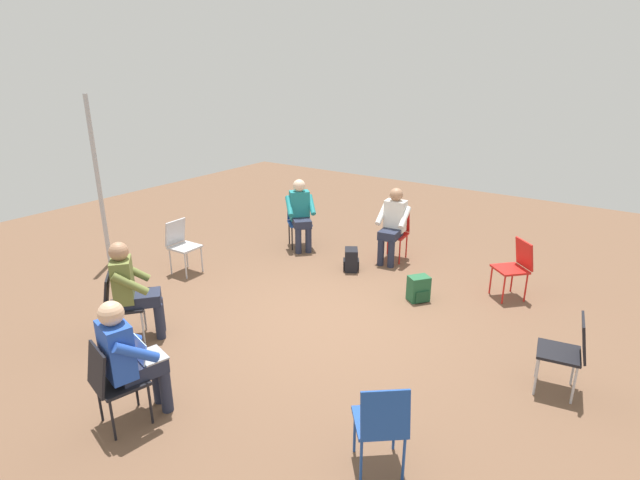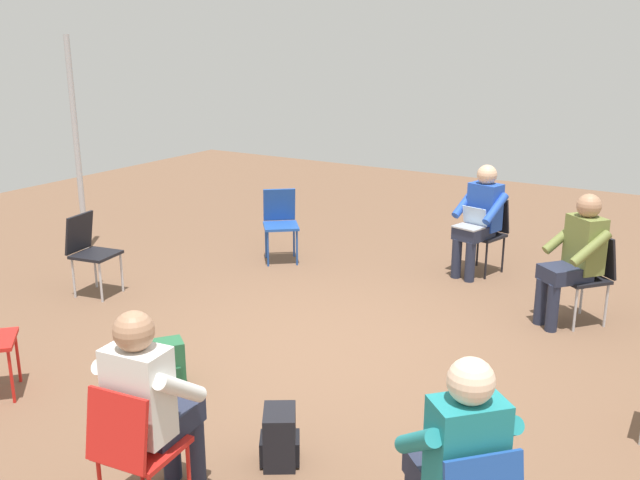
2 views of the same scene
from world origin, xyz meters
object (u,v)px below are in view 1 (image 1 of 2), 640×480
(chair_northwest, at_px, (515,265))
(chair_southeast, at_px, (119,302))
(chair_west, at_px, (396,230))
(person_with_laptop, at_px, (129,354))
(backpack_near_laptop_user, at_px, (351,261))
(person_in_olive, at_px, (132,285))
(person_in_teal, at_px, (300,211))
(chair_east, at_px, (112,380))
(chair_northeast, at_px, (382,422))
(backpack_by_empty_chair, at_px, (418,290))
(person_in_white, at_px, (393,222))
(chair_southwest, at_px, (299,219))
(chair_north, at_px, (568,349))
(chair_south, at_px, (181,243))

(chair_northwest, height_order, chair_southeast, same)
(chair_west, bearing_deg, person_with_laptop, 82.22)
(chair_southeast, xyz_separation_m, backpack_near_laptop_user, (-3.40, 1.13, -0.34))
(person_with_laptop, height_order, person_in_olive, same)
(person_in_teal, bearing_deg, backpack_near_laptop_user, 117.05)
(chair_east, xyz_separation_m, backpack_near_laptop_user, (-4.36, -0.17, -0.34))
(chair_northwest, relative_size, chair_northeast, 1.00)
(chair_west, distance_m, backpack_by_empty_chair, 1.68)
(person_in_olive, distance_m, person_in_white, 4.23)
(person_in_white, bearing_deg, chair_southwest, 1.62)
(chair_north, height_order, chair_northeast, same)
(backpack_near_laptop_user, bearing_deg, chair_north, 66.41)
(chair_southwest, bearing_deg, chair_north, 110.79)
(chair_northeast, bearing_deg, person_in_olive, 137.00)
(chair_northeast, distance_m, person_in_olive, 3.44)
(chair_southwest, xyz_separation_m, person_with_laptop, (4.67, 1.62, 0.20))
(chair_southwest, distance_m, person_in_olive, 3.78)
(chair_north, xyz_separation_m, chair_southwest, (-1.97, -4.82, 0.00))
(person_in_white, bearing_deg, backpack_near_laptop_user, 58.31)
(chair_northwest, bearing_deg, chair_southwest, 43.21)
(chair_north, xyz_separation_m, person_with_laptop, (2.71, -3.19, 0.20))
(chair_south, relative_size, chair_southwest, 1.00)
(chair_north, relative_size, person_with_laptop, 0.69)
(chair_east, distance_m, chair_west, 5.26)
(chair_south, xyz_separation_m, backpack_by_empty_chair, (-1.20, 3.50, -0.34))
(chair_south, xyz_separation_m, person_in_teal, (-1.96, 0.87, 0.20))
(chair_north, bearing_deg, chair_west, 42.41)
(chair_northwest, bearing_deg, person_in_teal, 44.97)
(chair_southeast, bearing_deg, chair_south, 159.09)
(chair_northwest, distance_m, person_with_laptop, 5.15)
(chair_north, height_order, chair_southeast, same)
(chair_north, xyz_separation_m, chair_east, (2.87, -3.24, 0.00))
(person_in_olive, bearing_deg, person_with_laptop, 2.82)
(chair_northwest, xyz_separation_m, backpack_by_empty_chair, (0.86, -1.05, -0.34))
(chair_south, bearing_deg, person_with_laptop, 40.34)
(chair_north, height_order, chair_south, same)
(chair_southeast, xyz_separation_m, person_with_laptop, (0.79, 1.34, 0.20))
(person_with_laptop, bearing_deg, chair_north, 54.81)
(chair_southeast, relative_size, chair_west, 1.00)
(person_in_olive, height_order, backpack_by_empty_chair, person_in_olive)
(chair_northwest, distance_m, person_in_olive, 5.07)
(chair_southeast, height_order, chair_southwest, same)
(backpack_by_empty_chair, bearing_deg, person_in_white, -138.40)
(chair_north, bearing_deg, backpack_by_empty_chair, 52.19)
(chair_west, relative_size, person_with_laptop, 0.69)
(chair_southeast, bearing_deg, chair_north, 62.35)
(backpack_near_laptop_user, bearing_deg, chair_southwest, -108.88)
(chair_west, xyz_separation_m, backpack_near_laptop_user, (0.90, -0.33, -0.34))
(chair_southeast, distance_m, backpack_near_laptop_user, 3.60)
(person_in_olive, distance_m, backpack_near_laptop_user, 3.47)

